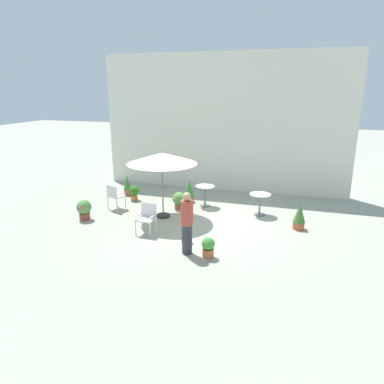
# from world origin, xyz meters

# --- Properties ---
(ground_plane) EXTENTS (60.00, 60.00, 0.00)m
(ground_plane) POSITION_xyz_m (0.00, 0.00, 0.00)
(ground_plane) COLOR #A0A290
(villa_facade) EXTENTS (10.01, 0.30, 5.45)m
(villa_facade) POSITION_xyz_m (0.00, 4.11, 2.73)
(villa_facade) COLOR silver
(villa_facade) RESTS_ON ground
(patio_umbrella_0) EXTENTS (2.25, 2.25, 2.20)m
(patio_umbrella_0) POSITION_xyz_m (-1.11, 0.22, 1.95)
(patio_umbrella_0) COLOR #2D2D2D
(patio_umbrella_0) RESTS_ON ground
(cafe_table_0) EXTENTS (0.70, 0.70, 0.73)m
(cafe_table_0) POSITION_xyz_m (1.91, 1.33, 0.51)
(cafe_table_0) COLOR white
(cafe_table_0) RESTS_ON ground
(cafe_table_1) EXTENTS (0.68, 0.68, 0.76)m
(cafe_table_1) POSITION_xyz_m (-0.07, 1.68, 0.52)
(cafe_table_1) COLOR silver
(cafe_table_1) RESTS_ON ground
(patio_chair_0) EXTENTS (0.52, 0.48, 0.86)m
(patio_chair_0) POSITION_xyz_m (-1.06, -1.17, 0.51)
(patio_chair_0) COLOR silver
(patio_chair_0) RESTS_ON ground
(patio_chair_1) EXTENTS (0.60, 0.57, 0.89)m
(patio_chair_1) POSITION_xyz_m (-2.97, 0.41, 0.54)
(patio_chair_1) COLOR silver
(patio_chair_1) RESTS_ON ground
(potted_plant_0) EXTENTS (0.37, 0.37, 0.79)m
(potted_plant_0) POSITION_xyz_m (3.18, 0.42, 0.41)
(potted_plant_0) COLOR #B35731
(potted_plant_0) RESTS_ON ground
(potted_plant_1) EXTENTS (0.25, 0.25, 0.50)m
(potted_plant_1) POSITION_xyz_m (0.19, -1.43, 0.27)
(potted_plant_1) COLOR #B55539
(potted_plant_1) RESTS_ON ground
(potted_plant_2) EXTENTS (0.46, 0.46, 0.61)m
(potted_plant_2) POSITION_xyz_m (-0.86, 1.13, 0.33)
(potted_plant_2) COLOR #AA4C38
(potted_plant_2) RESTS_ON ground
(potted_plant_3) EXTENTS (0.39, 0.39, 0.57)m
(potted_plant_3) POSITION_xyz_m (-2.82, 1.58, 0.32)
(potted_plant_3) COLOR #CA6E3C
(potted_plant_3) RESTS_ON ground
(potted_plant_4) EXTENTS (0.29, 0.29, 0.82)m
(potted_plant_4) POSITION_xyz_m (-3.35, 2.08, 0.42)
(potted_plant_4) COLOR #AC543C
(potted_plant_4) RESTS_ON ground
(potted_plant_5) EXTENTS (0.47, 0.48, 0.66)m
(potted_plant_5) POSITION_xyz_m (-3.43, -0.77, 0.37)
(potted_plant_5) COLOR brown
(potted_plant_5) RESTS_ON ground
(potted_plant_6) EXTENTS (0.33, 0.33, 0.54)m
(potted_plant_6) POSITION_xyz_m (1.04, -2.18, 0.29)
(potted_plant_6) COLOR #C9613B
(potted_plant_6) RESTS_ON ground
(potted_plant_7) EXTENTS (0.34, 0.34, 0.84)m
(potted_plant_7) POSITION_xyz_m (-0.77, 2.05, 0.42)
(potted_plant_7) COLOR brown
(potted_plant_7) RESTS_ON ground
(standing_person) EXTENTS (0.45, 0.45, 1.63)m
(standing_person) POSITION_xyz_m (0.46, -2.11, 0.84)
(standing_person) COLOR #33333D
(standing_person) RESTS_ON ground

